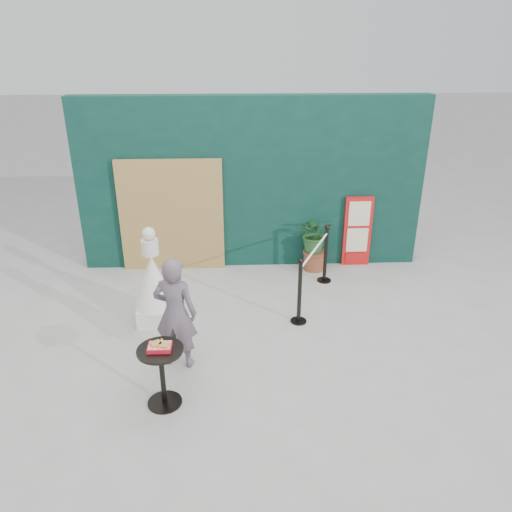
% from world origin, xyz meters
% --- Properties ---
extents(ground, '(60.00, 60.00, 0.00)m').
position_xyz_m(ground, '(0.00, 0.00, 0.00)').
color(ground, '#ADAAA5').
rests_on(ground, ground).
extents(back_wall, '(6.00, 0.30, 3.00)m').
position_xyz_m(back_wall, '(0.00, 3.15, 1.50)').
color(back_wall, '#0A2D28').
rests_on(back_wall, ground).
extents(bamboo_fence, '(1.80, 0.08, 2.00)m').
position_xyz_m(bamboo_fence, '(-1.40, 2.94, 1.00)').
color(bamboo_fence, tan).
rests_on(bamboo_fence, ground).
extents(woman, '(0.61, 0.47, 1.50)m').
position_xyz_m(woman, '(-1.05, 0.07, 0.75)').
color(woman, '#62545E').
rests_on(woman, ground).
extents(menu_board, '(0.50, 0.07, 1.30)m').
position_xyz_m(menu_board, '(1.90, 2.95, 0.65)').
color(menu_board, red).
rests_on(menu_board, ground).
extents(statue, '(0.59, 0.59, 1.50)m').
position_xyz_m(statue, '(-1.48, 1.11, 0.61)').
color(statue, silver).
rests_on(statue, ground).
extents(cafe_table, '(0.52, 0.52, 0.75)m').
position_xyz_m(cafe_table, '(-1.14, -0.69, 0.50)').
color(cafe_table, black).
rests_on(cafe_table, ground).
extents(food_basket, '(0.26, 0.19, 0.11)m').
position_xyz_m(food_basket, '(-1.14, -0.69, 0.79)').
color(food_basket, red).
rests_on(food_basket, cafe_table).
extents(planter, '(0.60, 0.52, 1.02)m').
position_xyz_m(planter, '(1.11, 2.79, 0.59)').
color(planter, brown).
rests_on(planter, ground).
extents(stanchion_barrier, '(0.84, 1.54, 1.03)m').
position_xyz_m(stanchion_barrier, '(0.92, 1.66, 0.49)').
color(stanchion_barrier, black).
rests_on(stanchion_barrier, ground).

